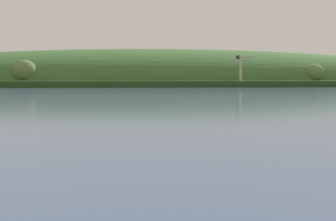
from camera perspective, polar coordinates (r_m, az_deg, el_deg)
name	(u,v)px	position (r m, az deg, el deg)	size (l,w,h in m)	color
far_shoreline_hill	(159,85)	(263.82, -1.27, 3.54)	(541.94, 140.26, 45.21)	#27431B
dockside_crane	(241,72)	(225.30, 9.95, 5.25)	(7.83, 10.61, 16.86)	#4C4C51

